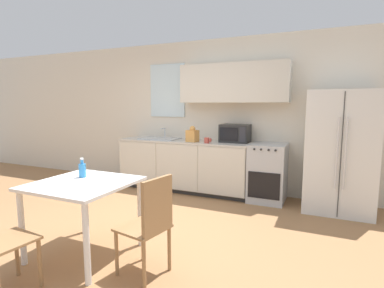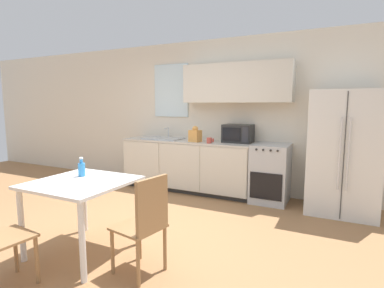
{
  "view_description": "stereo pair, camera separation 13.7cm",
  "coord_description": "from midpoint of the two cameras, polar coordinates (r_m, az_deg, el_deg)",
  "views": [
    {
      "loc": [
        2.07,
        -2.94,
        1.56
      ],
      "look_at": [
        0.51,
        0.55,
        1.05
      ],
      "focal_mm": 28.0,
      "sensor_mm": 36.0,
      "label": 1
    },
    {
      "loc": [
        2.2,
        -2.88,
        1.56
      ],
      "look_at": [
        0.51,
        0.55,
        1.05
      ],
      "focal_mm": 28.0,
      "sensor_mm": 36.0,
      "label": 2
    }
  ],
  "objects": [
    {
      "name": "coffee_mug",
      "position": [
        4.98,
        2.12,
        0.71
      ],
      "size": [
        0.12,
        0.09,
        0.09
      ],
      "color": "#BF4C3F",
      "rests_on": "kitchen_counter"
    },
    {
      "name": "dining_chair_side",
      "position": [
        2.78,
        -9.34,
        -14.08
      ],
      "size": [
        0.47,
        0.47,
        0.93
      ],
      "rotation": [
        0.0,
        0.0,
        1.39
      ],
      "color": "#997047",
      "rests_on": "ground_plane"
    },
    {
      "name": "microwave",
      "position": [
        5.14,
        7.45,
        2.03
      ],
      "size": [
        0.48,
        0.36,
        0.3
      ],
      "color": "#282828",
      "rests_on": "kitchen_counter"
    },
    {
      "name": "ground_plane",
      "position": [
        3.93,
        -11.61,
        -15.95
      ],
      "size": [
        12.0,
        12.0,
        0.0
      ],
      "primitive_type": "plane",
      "color": "#9E7047"
    },
    {
      "name": "dining_table",
      "position": [
        3.31,
        -21.08,
        -8.72
      ],
      "size": [
        0.93,
        0.93,
        0.77
      ],
      "color": "white",
      "rests_on": "ground_plane"
    },
    {
      "name": "refrigerator",
      "position": [
        4.79,
        25.61,
        -1.34
      ],
      "size": [
        0.93,
        0.78,
        1.76
      ],
      "color": "silver",
      "rests_on": "ground_plane"
    },
    {
      "name": "grocery_bag_0",
      "position": [
        5.16,
        -0.67,
        1.75
      ],
      "size": [
        0.21,
        0.19,
        0.27
      ],
      "rotation": [
        0.0,
        0.0,
        -0.19
      ],
      "color": "#DB994C",
      "rests_on": "kitchen_counter"
    },
    {
      "name": "oven_range",
      "position": [
        4.99,
        13.46,
        -5.29
      ],
      "size": [
        0.56,
        0.65,
        0.93
      ],
      "color": "#B7BABC",
      "rests_on": "ground_plane"
    },
    {
      "name": "kitchen_sink",
      "position": [
        5.62,
        -6.77,
        1.09
      ],
      "size": [
        0.71,
        0.45,
        0.2
      ],
      "color": "#B7BABC",
      "rests_on": "kitchen_counter"
    },
    {
      "name": "drink_bottle",
      "position": [
        3.48,
        -21.24,
        -4.59
      ],
      "size": [
        0.08,
        0.08,
        0.21
      ],
      "color": "#338CD8",
      "rests_on": "dining_table"
    },
    {
      "name": "kitchen_counter",
      "position": [
        5.45,
        -2.17,
        -4.02
      ],
      "size": [
        2.42,
        0.66,
        0.91
      ],
      "color": "#333333",
      "rests_on": "ground_plane"
    },
    {
      "name": "wall_back",
      "position": [
        5.5,
        2.32,
        6.43
      ],
      "size": [
        12.0,
        0.38,
        2.7
      ],
      "color": "beige",
      "rests_on": "ground_plane"
    }
  ]
}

